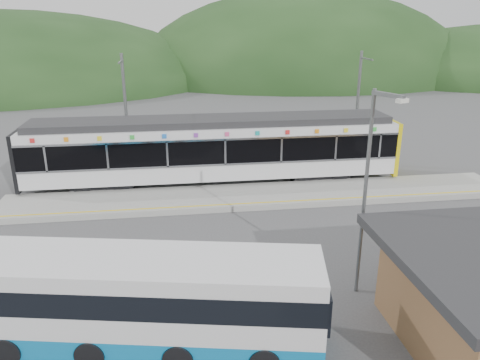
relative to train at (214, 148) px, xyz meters
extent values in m
plane|color=#4C4C4F|center=(2.16, -6.00, -2.06)|extent=(120.00, 120.00, 0.00)
ellipsoid|color=#1E3D19|center=(-25.84, 46.00, -2.06)|extent=(60.00, 45.00, 20.00)
ellipsoid|color=#1E3D19|center=(18.16, 48.00, -2.06)|extent=(52.00, 39.00, 26.00)
cube|color=#9E9E99|center=(2.16, -2.70, -1.91)|extent=(26.00, 3.20, 0.30)
cube|color=yellow|center=(2.16, -4.00, -1.76)|extent=(26.00, 0.10, 0.01)
cube|color=black|center=(-6.02, 0.00, -1.76)|extent=(3.20, 2.20, 0.56)
cube|color=black|center=(5.98, 0.00, -1.76)|extent=(3.20, 2.20, 0.56)
cube|color=silver|center=(-0.02, 0.00, -1.02)|extent=(20.00, 2.90, 0.92)
cube|color=black|center=(-0.02, 0.00, 0.16)|extent=(20.00, 2.96, 1.45)
cube|color=silver|center=(-0.02, -1.50, -0.51)|extent=(20.00, 0.05, 0.10)
cube|color=silver|center=(-0.02, -1.50, 0.84)|extent=(20.00, 0.05, 0.10)
cube|color=silver|center=(-0.02, 0.00, 1.11)|extent=(20.00, 2.90, 0.45)
cube|color=#2D2D30|center=(-0.02, 0.00, 1.52)|extent=(19.40, 2.50, 0.36)
cube|color=yellow|center=(10.10, 0.00, -0.16)|extent=(0.24, 2.92, 3.00)
cube|color=black|center=(-10.12, 0.00, -0.16)|extent=(0.20, 2.92, 3.00)
cube|color=silver|center=(-8.52, -1.50, 0.16)|extent=(0.10, 0.05, 1.35)
cube|color=silver|center=(-5.52, -1.50, 0.16)|extent=(0.10, 0.05, 1.35)
cube|color=silver|center=(-2.52, -1.50, 0.16)|extent=(0.10, 0.05, 1.35)
cube|color=silver|center=(0.48, -1.50, 0.16)|extent=(0.10, 0.05, 1.35)
cube|color=silver|center=(3.48, -1.50, 0.16)|extent=(0.10, 0.05, 1.35)
cube|color=silver|center=(6.48, -1.50, 0.16)|extent=(0.10, 0.05, 1.35)
cube|color=silver|center=(8.98, -1.50, 0.16)|extent=(0.10, 0.05, 1.35)
cube|color=red|center=(-9.02, -1.49, 1.12)|extent=(0.22, 0.04, 0.22)
cube|color=orange|center=(-7.42, -1.49, 1.12)|extent=(0.22, 0.04, 0.22)
cube|color=yellow|center=(-5.82, -1.49, 1.12)|extent=(0.22, 0.04, 0.22)
cube|color=green|center=(-4.22, -1.49, 1.12)|extent=(0.22, 0.04, 0.22)
cube|color=blue|center=(-2.62, -1.49, 1.12)|extent=(0.22, 0.04, 0.22)
cube|color=purple|center=(-1.02, -1.49, 1.12)|extent=(0.22, 0.04, 0.22)
cube|color=#E54C8C|center=(0.58, -1.49, 1.12)|extent=(0.22, 0.04, 0.22)
cube|color=#19A5A5|center=(2.18, -1.49, 1.12)|extent=(0.22, 0.04, 0.22)
cube|color=red|center=(3.78, -1.49, 1.12)|extent=(0.22, 0.04, 0.22)
cube|color=orange|center=(5.38, -1.49, 1.12)|extent=(0.22, 0.04, 0.22)
cube|color=yellow|center=(6.98, -1.49, 1.12)|extent=(0.22, 0.04, 0.22)
cube|color=green|center=(8.58, -1.49, 1.12)|extent=(0.22, 0.04, 0.22)
cylinder|color=slate|center=(-4.84, 2.60, 1.44)|extent=(0.18, 0.18, 7.00)
cube|color=slate|center=(-4.84, 1.80, 4.54)|extent=(0.08, 1.80, 0.08)
cylinder|color=slate|center=(9.16, 2.60, 1.44)|extent=(0.18, 0.18, 7.00)
cube|color=slate|center=(9.16, 1.80, 4.54)|extent=(0.08, 1.80, 0.08)
cube|color=#0C75B6|center=(-3.19, -13.41, -1.61)|extent=(10.26, 4.21, 0.73)
cube|color=silver|center=(-3.19, -13.41, -0.88)|extent=(10.26, 4.21, 0.73)
cube|color=black|center=(-3.19, -13.41, -0.15)|extent=(10.26, 4.25, 0.73)
cube|color=silver|center=(-3.19, -13.41, 0.44)|extent=(10.26, 4.21, 0.45)
cylinder|color=black|center=(-6.57, -12.73, -1.66)|extent=(1.28, 2.51, 0.82)
cylinder|color=black|center=(-4.34, -13.18, -1.66)|extent=(1.28, 2.51, 0.82)
cylinder|color=black|center=(-2.03, -13.65, -1.66)|extent=(1.28, 2.51, 0.82)
cylinder|color=black|center=(0.20, -14.10, -1.66)|extent=(1.28, 2.51, 0.82)
cylinder|color=slate|center=(3.85, -11.66, 1.38)|extent=(0.12, 0.12, 6.89)
cube|color=slate|center=(3.85, -12.18, 4.71)|extent=(0.58, 1.10, 0.12)
cube|color=silver|center=(3.85, -12.70, 4.62)|extent=(0.39, 0.31, 0.12)
camera|label=1|loc=(-2.03, -24.89, 6.82)|focal=35.00mm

